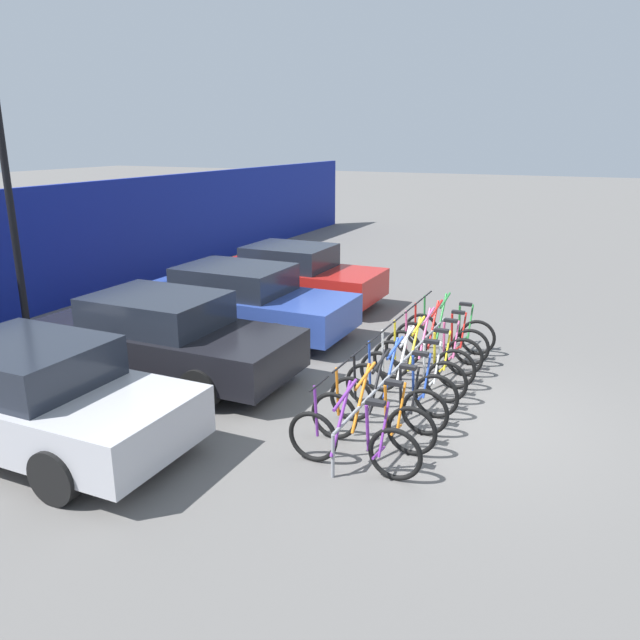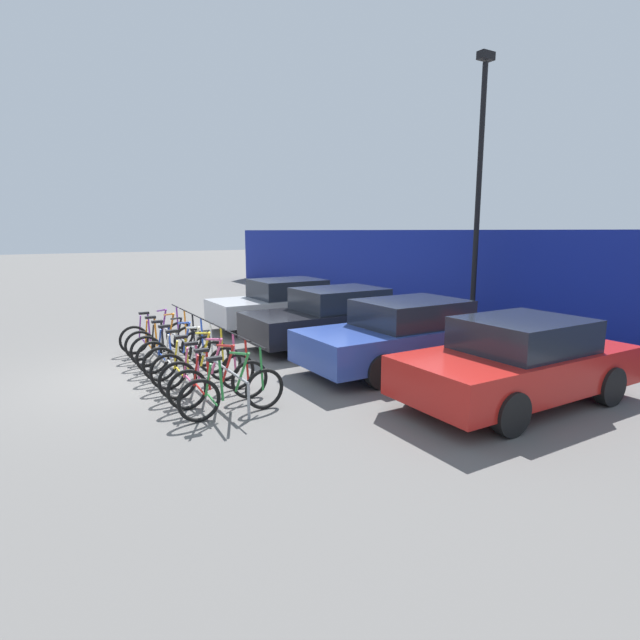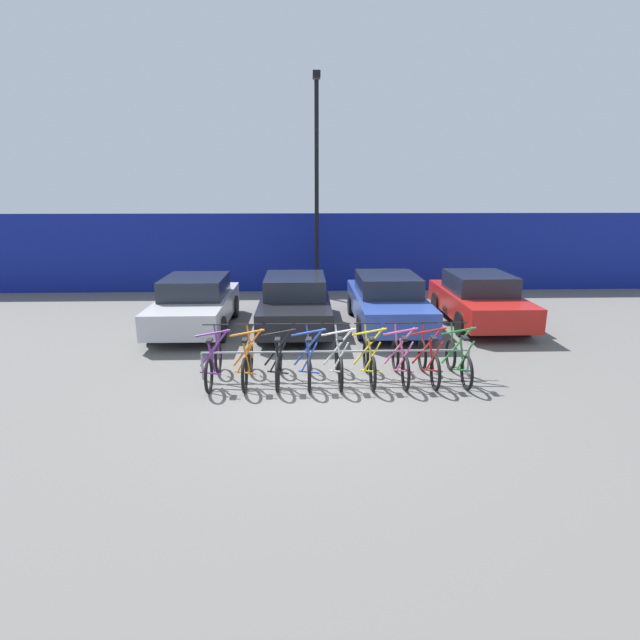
# 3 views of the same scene
# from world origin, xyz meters

# --- Properties ---
(ground_plane) EXTENTS (120.00, 120.00, 0.00)m
(ground_plane) POSITION_xyz_m (0.00, 0.00, 0.00)
(ground_plane) COLOR #605E5B
(hoarding_wall) EXTENTS (36.00, 0.16, 2.81)m
(hoarding_wall) POSITION_xyz_m (0.00, 9.50, 1.40)
(hoarding_wall) COLOR navy
(hoarding_wall) RESTS_ON ground
(bike_rack) EXTENTS (5.33, 0.04, 0.57)m
(bike_rack) POSITION_xyz_m (0.40, 0.68, 0.50)
(bike_rack) COLOR gray
(bike_rack) RESTS_ON ground
(bicycle_purple) EXTENTS (0.68, 1.71, 1.05)m
(bicycle_purple) POSITION_xyz_m (-1.99, 0.53, 0.38)
(bicycle_purple) COLOR black
(bicycle_purple) RESTS_ON ground
(bicycle_orange) EXTENTS (0.68, 1.71, 1.05)m
(bicycle_orange) POSITION_xyz_m (-1.33, 0.53, 0.38)
(bicycle_orange) COLOR black
(bicycle_orange) RESTS_ON ground
(bicycle_black) EXTENTS (0.68, 1.71, 1.05)m
(bicycle_black) POSITION_xyz_m (-0.73, 0.53, 0.38)
(bicycle_black) COLOR black
(bicycle_black) RESTS_ON ground
(bicycle_blue) EXTENTS (0.68, 1.71, 1.05)m
(bicycle_blue) POSITION_xyz_m (-0.14, 0.53, 0.38)
(bicycle_blue) COLOR black
(bicycle_blue) RESTS_ON ground
(bicycle_white) EXTENTS (0.68, 1.71, 1.05)m
(bicycle_white) POSITION_xyz_m (0.44, 0.53, 0.38)
(bicycle_white) COLOR black
(bicycle_white) RESTS_ON ground
(bicycle_yellow) EXTENTS (0.68, 1.71, 1.05)m
(bicycle_yellow) POSITION_xyz_m (1.04, 0.53, 0.38)
(bicycle_yellow) COLOR black
(bicycle_yellow) RESTS_ON ground
(bicycle_pink) EXTENTS (0.68, 1.71, 1.05)m
(bicycle_pink) POSITION_xyz_m (1.65, 0.53, 0.38)
(bicycle_pink) COLOR black
(bicycle_pink) RESTS_ON ground
(bicycle_red) EXTENTS (0.68, 1.71, 1.05)m
(bicycle_red) POSITION_xyz_m (2.21, 0.53, 0.38)
(bicycle_red) COLOR black
(bicycle_red) RESTS_ON ground
(bicycle_green) EXTENTS (0.68, 1.71, 1.05)m
(bicycle_green) POSITION_xyz_m (2.80, 0.53, 0.38)
(bicycle_green) COLOR black
(bicycle_green) RESTS_ON ground
(car_silver) EXTENTS (1.91, 4.21, 1.40)m
(car_silver) POSITION_xyz_m (-3.12, 4.44, 0.69)
(car_silver) COLOR #B7B7BC
(car_silver) RESTS_ON ground
(car_black) EXTENTS (1.91, 4.46, 1.40)m
(car_black) POSITION_xyz_m (-0.46, 4.50, 0.69)
(car_black) COLOR black
(car_black) RESTS_ON ground
(car_blue) EXTENTS (1.91, 4.53, 1.40)m
(car_blue) POSITION_xyz_m (2.06, 4.60, 0.69)
(car_blue) COLOR #2D479E
(car_blue) RESTS_ON ground
(car_red) EXTENTS (1.91, 4.14, 1.40)m
(car_red) POSITION_xyz_m (4.64, 4.72, 0.69)
(car_red) COLOR red
(car_red) RESTS_ON ground
(lamp_post) EXTENTS (0.24, 0.44, 7.23)m
(lamp_post) POSITION_xyz_m (0.23, 8.50, 3.98)
(lamp_post) COLOR black
(lamp_post) RESTS_ON ground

